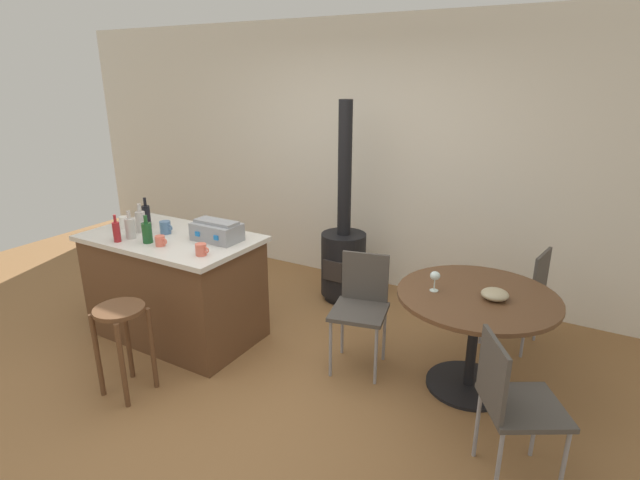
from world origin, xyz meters
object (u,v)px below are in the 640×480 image
Objects in this scene: toolbox at (217,231)px; bottle_4 at (146,216)px; cup_0 at (124,222)px; cup_1 at (201,249)px; bottle_3 at (141,221)px; folding_chair_left at (361,302)px; wooden_stool at (122,331)px; cup_2 at (165,227)px; cup_3 at (160,241)px; wood_stove at (343,253)px; dining_table at (475,317)px; folding_chair_far at (523,290)px; wine_glass at (435,277)px; serving_bowl at (495,294)px; bottle_0 at (130,228)px; kitchen_island at (175,286)px; folding_chair_near at (512,399)px; bottle_2 at (147,232)px; bottle_1 at (117,231)px.

bottle_4 is at bearing -178.20° from toolbox.
cup_0 reaches higher than cup_1.
bottle_3 is (-0.70, -0.15, 0.02)m from toolbox.
wooden_stool is at bearing -137.58° from folding_chair_left.
cup_2 reaches higher than wooden_stool.
wooden_stool is 0.77m from cup_1.
cup_0 is 0.65m from cup_3.
wood_stove is 7.52× the size of bottle_4.
folding_chair_left is (-0.82, -0.11, -0.04)m from dining_table.
wooden_stool is at bearing -148.63° from dining_table.
toolbox is 1.58× the size of bottle_3.
dining_table is 8.73× the size of cup_2.
dining_table is at bearing -30.33° from wood_stove.
folding_chair_far is 3.28× the size of bottle_4.
wine_glass is (1.70, 0.28, -0.14)m from toolbox.
cup_2 reaches higher than serving_bowl.
bottle_0 is at bearing -165.74° from wine_glass.
wine_glass is at bearing 7.10° from bottle_4.
wood_stove is 1.99m from bottle_0.
folding_chair_near is at bearing -5.84° from kitchen_island.
cup_3 is (0.14, -0.00, -0.05)m from bottle_2.
cup_1 is at bearing -0.04° from bottle_2.
dining_table is at bearing 7.95° from folding_chair_left.
bottle_3 reaches higher than cup_3.
toolbox is 2.13m from serving_bowl.
cup_3 is at bearing -2.28° from bottle_0.
cup_1 reaches higher than wooden_stool.
bottle_1 is 0.85× the size of bottle_4.
bottle_2 reaches higher than serving_bowl.
wood_stove reaches higher than folding_chair_far.
bottle_3 reaches higher than wooden_stool.
folding_chair_near is 3.87× the size of bottle_0.
bottle_3 is (-0.26, 0.17, 0.01)m from bottle_2.
wine_glass reaches higher than folding_chair_far.
bottle_4 is at bearing -134.92° from wood_stove.
folding_chair_near is at bearing -28.73° from folding_chair_left.
bottle_1 is 0.80m from cup_1.
cup_0 is (-0.81, 0.75, 0.47)m from wooden_stool.
cup_3 is (0.12, -0.21, 0.49)m from kitchen_island.
toolbox reaches higher than folding_chair_near.
folding_chair_far is at bearing 28.29° from toolbox.
bottle_0 is (-0.53, 0.59, 0.50)m from wooden_stool.
cup_1 is (-1.85, -0.70, 0.38)m from dining_table.
bottle_1 is at bearing -147.25° from toolbox.
wooden_stool is 2.96× the size of bottle_2.
bottle_3 is at bearing 175.44° from folding_chair_near.
dining_table is at bearing 10.23° from cup_0.
cup_0 is at bearing 149.29° from bottle_0.
kitchen_island is at bearing 40.33° from bottle_0.
wooden_stool is 5.60× the size of cup_1.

